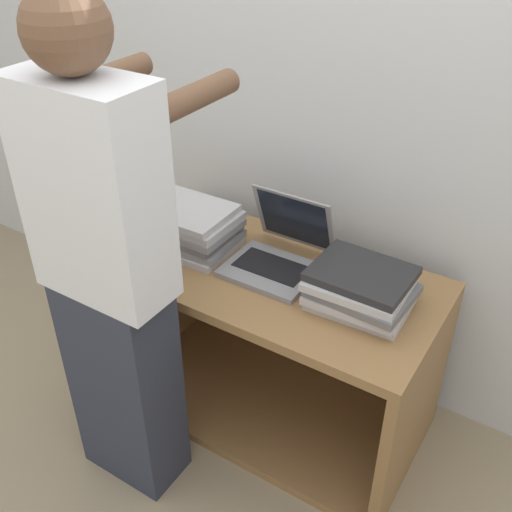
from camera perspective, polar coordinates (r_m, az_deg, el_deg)
The scene contains 7 objects.
ground_plane at distance 2.34m, azimuth -2.89°, elevation -18.78°, with size 12.00×12.00×0.00m, color gray.
wall_back at distance 2.14m, azimuth 7.34°, elevation 15.53°, with size 8.00×0.05×2.40m.
cart at distance 2.31m, azimuth 2.09°, elevation -7.59°, with size 1.18×0.60×0.67m.
laptop_open at distance 2.07m, azimuth 2.13°, elevation 0.26°, with size 0.30×0.33×0.25m.
laptop_stack_left at distance 2.18m, azimuth -6.10°, elevation 2.75°, with size 0.33×0.26×0.16m.
laptop_stack_right at distance 1.90m, azimuth 9.96°, elevation -3.10°, with size 0.32×0.27×0.13m.
person at distance 1.82m, azimuth -13.73°, elevation -2.08°, with size 0.40×0.53×1.64m.
Camera 1 is at (0.86, -1.15, 1.85)m, focal length 42.00 mm.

